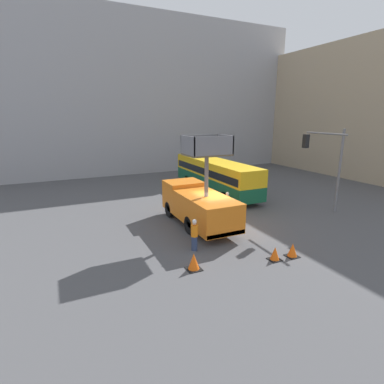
% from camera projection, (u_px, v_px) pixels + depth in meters
% --- Properties ---
extents(ground_plane, '(120.00, 120.00, 0.00)m').
position_uv_depth(ground_plane, '(217.00, 227.00, 19.37)').
color(ground_plane, '#4C4C4F').
extents(building_backdrop_far, '(44.00, 10.00, 18.76)m').
position_uv_depth(building_backdrop_far, '(123.00, 97.00, 39.05)').
color(building_backdrop_far, '#9E9EA3').
rests_on(building_backdrop_far, ground_plane).
extents(utility_truck, '(2.54, 6.98, 5.90)m').
position_uv_depth(utility_truck, '(198.00, 203.00, 19.39)').
color(utility_truck, orange).
rests_on(utility_truck, ground_plane).
extents(city_bus, '(2.56, 12.03, 2.98)m').
position_uv_depth(city_bus, '(215.00, 174.00, 27.95)').
color(city_bus, '#145638').
rests_on(city_bus, ground_plane).
extents(traffic_light_pole, '(3.66, 3.41, 6.12)m').
position_uv_depth(traffic_light_pole, '(328.00, 158.00, 20.96)').
color(traffic_light_pole, slate).
rests_on(traffic_light_pole, ground_plane).
extents(road_worker_near_truck, '(0.38, 0.38, 1.75)m').
position_uv_depth(road_worker_near_truck, '(194.00, 235.00, 15.84)').
color(road_worker_near_truck, navy).
rests_on(road_worker_near_truck, ground_plane).
extents(road_worker_directing, '(0.38, 0.38, 1.76)m').
position_uv_depth(road_worker_directing, '(227.00, 204.00, 21.38)').
color(road_worker_directing, navy).
rests_on(road_worker_directing, ground_plane).
extents(traffic_cone_near_truck, '(0.60, 0.60, 0.68)m').
position_uv_depth(traffic_cone_near_truck, '(275.00, 254.00, 14.90)').
color(traffic_cone_near_truck, black).
rests_on(traffic_cone_near_truck, ground_plane).
extents(traffic_cone_mid_road, '(0.70, 0.70, 0.79)m').
position_uv_depth(traffic_cone_mid_road, '(194.00, 262.00, 13.97)').
color(traffic_cone_mid_road, black).
rests_on(traffic_cone_mid_road, ground_plane).
extents(traffic_cone_far_side, '(0.62, 0.62, 0.71)m').
position_uv_depth(traffic_cone_far_side, '(292.00, 250.00, 15.26)').
color(traffic_cone_far_side, black).
rests_on(traffic_cone_far_side, ground_plane).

